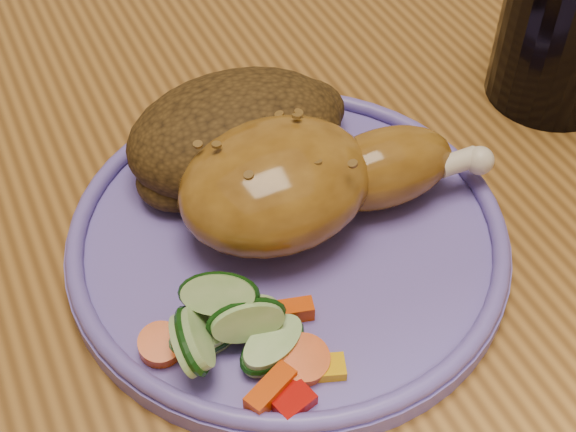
{
  "coord_description": "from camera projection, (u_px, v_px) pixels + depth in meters",
  "views": [
    {
      "loc": [
        -0.14,
        -0.34,
        1.1
      ],
      "look_at": [
        -0.01,
        -0.07,
        0.78
      ],
      "focal_mm": 50.0,
      "sensor_mm": 36.0,
      "label": 1
    }
  ],
  "objects": [
    {
      "name": "plate",
      "position": [
        288.0,
        241.0,
        0.46
      ],
      "size": [
        0.25,
        0.25,
        0.01
      ],
      "primitive_type": "cylinder",
      "color": "#6353AF",
      "rests_on": "dining_table"
    },
    {
      "name": "plate_rim",
      "position": [
        288.0,
        228.0,
        0.45
      ],
      "size": [
        0.25,
        0.25,
        0.01
      ],
      "primitive_type": "torus",
      "color": "#6353AF",
      "rests_on": "plate"
    },
    {
      "name": "chicken_leg",
      "position": [
        303.0,
        180.0,
        0.45
      ],
      "size": [
        0.19,
        0.1,
        0.06
      ],
      "color": "#8D5E1D",
      "rests_on": "plate"
    },
    {
      "name": "vegetable_pile",
      "position": [
        234.0,
        333.0,
        0.39
      ],
      "size": [
        0.09,
        0.09,
        0.05
      ],
      "color": "#A50A05",
      "rests_on": "plate"
    },
    {
      "name": "dining_table",
      "position": [
        259.0,
        250.0,
        0.57
      ],
      "size": [
        0.9,
        1.4,
        0.75
      ],
      "color": "brown",
      "rests_on": "ground"
    },
    {
      "name": "drinking_glass",
      "position": [
        568.0,
        22.0,
        0.52
      ],
      "size": [
        0.09,
        0.09,
        0.11
      ],
      "primitive_type": "cylinder",
      "color": "black",
      "rests_on": "dining_table"
    },
    {
      "name": "chair_far",
      "position": [
        74.0,
        13.0,
        1.08
      ],
      "size": [
        0.42,
        0.42,
        0.91
      ],
      "color": "#4C2D16",
      "rests_on": "ground"
    },
    {
      "name": "rice_pilaf",
      "position": [
        240.0,
        134.0,
        0.48
      ],
      "size": [
        0.14,
        0.1,
        0.06
      ],
      "color": "#402B10",
      "rests_on": "plate"
    }
  ]
}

